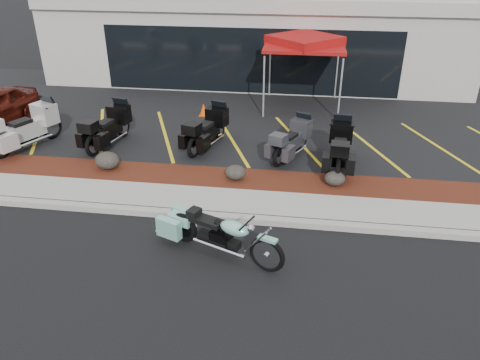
# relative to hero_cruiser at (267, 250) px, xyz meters

# --- Properties ---
(ground) EXTENTS (90.00, 90.00, 0.00)m
(ground) POSITION_rel_hero_cruiser_xyz_m (-1.75, 0.86, -0.51)
(ground) COLOR black
(ground) RESTS_ON ground
(curb) EXTENTS (24.00, 0.25, 0.15)m
(curb) POSITION_rel_hero_cruiser_xyz_m (-1.75, 1.76, -0.44)
(curb) COLOR gray
(curb) RESTS_ON ground
(sidewalk) EXTENTS (24.00, 1.20, 0.15)m
(sidewalk) POSITION_rel_hero_cruiser_xyz_m (-1.75, 2.46, -0.44)
(sidewalk) COLOR gray
(sidewalk) RESTS_ON ground
(mulch_bed) EXTENTS (24.00, 1.20, 0.16)m
(mulch_bed) POSITION_rel_hero_cruiser_xyz_m (-1.75, 3.66, -0.43)
(mulch_bed) COLOR #3D180D
(mulch_bed) RESTS_ON ground
(upper_lot) EXTENTS (26.00, 9.60, 0.15)m
(upper_lot) POSITION_rel_hero_cruiser_xyz_m (-1.75, 9.06, -0.44)
(upper_lot) COLOR black
(upper_lot) RESTS_ON ground
(dealership_building) EXTENTS (18.00, 8.16, 4.00)m
(dealership_building) POSITION_rel_hero_cruiser_xyz_m (-1.75, 15.33, 1.49)
(dealership_building) COLOR #A19B91
(dealership_building) RESTS_ON ground
(boulder_left) EXTENTS (0.70, 0.58, 0.49)m
(boulder_left) POSITION_rel_hero_cruiser_xyz_m (-4.81, 3.72, -0.11)
(boulder_left) COLOR black
(boulder_left) RESTS_ON mulch_bed
(boulder_mid) EXTENTS (0.56, 0.47, 0.40)m
(boulder_mid) POSITION_rel_hero_cruiser_xyz_m (-1.16, 3.58, -0.15)
(boulder_mid) COLOR black
(boulder_mid) RESTS_ON mulch_bed
(boulder_right) EXTENTS (0.55, 0.46, 0.39)m
(boulder_right) POSITION_rel_hero_cruiser_xyz_m (1.46, 3.60, -0.16)
(boulder_right) COLOR black
(boulder_right) RESTS_ON mulch_bed
(hero_cruiser) EXTENTS (2.97, 1.80, 1.02)m
(hero_cruiser) POSITION_rel_hero_cruiser_xyz_m (0.00, 0.00, 0.00)
(hero_cruiser) COLOR #7CC2AA
(hero_cruiser) RESTS_ON ground
(touring_white) EXTENTS (1.87, 2.67, 1.45)m
(touring_white) POSITION_rel_hero_cruiser_xyz_m (-7.43, 5.63, 0.36)
(touring_white) COLOR #B8B8B4
(touring_white) RESTS_ON upper_lot
(touring_black_front) EXTENTS (1.30, 2.39, 1.31)m
(touring_black_front) POSITION_rel_hero_cruiser_xyz_m (-5.23, 6.12, 0.30)
(touring_black_front) COLOR black
(touring_black_front) RESTS_ON upper_lot
(touring_black_mid) EXTENTS (1.46, 2.36, 1.29)m
(touring_black_mid) POSITION_rel_hero_cruiser_xyz_m (-2.10, 6.35, 0.28)
(touring_black_mid) COLOR black
(touring_black_mid) RESTS_ON upper_lot
(touring_grey) EXTENTS (1.55, 2.16, 1.18)m
(touring_grey) POSITION_rel_hero_cruiser_xyz_m (0.55, 5.88, 0.23)
(touring_grey) COLOR #323338
(touring_grey) RESTS_ON upper_lot
(touring_black_rear) EXTENTS (1.05, 2.34, 1.32)m
(touring_black_rear) POSITION_rel_hero_cruiser_xyz_m (1.67, 5.51, 0.30)
(touring_black_rear) COLOR black
(touring_black_rear) RESTS_ON upper_lot
(traffic_cone) EXTENTS (0.32, 0.32, 0.44)m
(traffic_cone) POSITION_rel_hero_cruiser_xyz_m (-3.06, 8.48, -0.14)
(traffic_cone) COLOR #E24A07
(traffic_cone) RESTS_ON upper_lot
(popup_canopy) EXTENTS (3.01, 3.01, 2.66)m
(popup_canopy) POSITION_rel_hero_cruiser_xyz_m (0.43, 9.97, 2.05)
(popup_canopy) COLOR silver
(popup_canopy) RESTS_ON upper_lot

